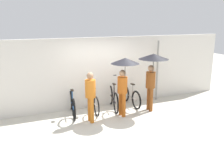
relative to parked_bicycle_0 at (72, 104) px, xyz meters
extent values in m
plane|color=beige|center=(1.10, -1.25, -0.37)|extent=(30.00, 30.00, 0.00)
cube|color=silver|center=(1.10, 0.50, 0.87)|extent=(10.58, 0.12, 2.48)
torus|color=black|center=(0.08, 0.52, -0.01)|extent=(0.17, 0.71, 0.71)
torus|color=black|center=(-0.08, -0.53, -0.01)|extent=(0.17, 0.71, 0.71)
cylinder|color=#19478C|center=(0.00, -0.01, -0.01)|extent=(0.20, 1.05, 0.04)
cylinder|color=#19478C|center=(-0.03, -0.19, 0.25)|extent=(0.04, 0.04, 0.52)
cube|color=black|center=(-0.03, -0.19, 0.52)|extent=(0.12, 0.21, 0.03)
cylinder|color=#19478C|center=(0.08, 0.52, 0.29)|extent=(0.04, 0.04, 0.61)
cylinder|color=#19478C|center=(0.08, 0.52, 0.59)|extent=(0.44, 0.10, 0.03)
torus|color=black|center=(0.78, 0.54, -0.03)|extent=(0.11, 0.67, 0.67)
torus|color=black|center=(0.69, -0.47, -0.03)|extent=(0.11, 0.67, 0.67)
cylinder|color=#A59E93|center=(0.73, 0.04, -0.03)|extent=(0.14, 1.02, 0.04)
cylinder|color=#A59E93|center=(0.72, -0.14, 0.23)|extent=(0.04, 0.04, 0.52)
cube|color=black|center=(0.72, -0.14, 0.50)|extent=(0.11, 0.21, 0.03)
cylinder|color=#A59E93|center=(0.78, 0.54, 0.33)|extent=(0.04, 0.04, 0.72)
cylinder|color=#A59E93|center=(0.78, 0.54, 0.69)|extent=(0.44, 0.07, 0.03)
torus|color=black|center=(1.57, 0.47, -0.01)|extent=(0.20, 0.72, 0.73)
torus|color=black|center=(1.37, -0.49, -0.01)|extent=(0.20, 0.72, 0.73)
cylinder|color=black|center=(1.47, -0.01, -0.01)|extent=(0.24, 0.97, 0.04)
cylinder|color=black|center=(1.44, -0.18, 0.28)|extent=(0.04, 0.04, 0.57)
cube|color=black|center=(1.44, -0.18, 0.57)|extent=(0.13, 0.21, 0.03)
cylinder|color=black|center=(1.57, 0.47, 0.36)|extent=(0.04, 0.04, 0.74)
cylinder|color=black|center=(1.57, 0.47, 0.73)|extent=(0.44, 0.12, 0.03)
torus|color=black|center=(2.22, 0.56, -0.04)|extent=(0.07, 0.67, 0.67)
torus|color=black|center=(2.20, -0.39, -0.04)|extent=(0.07, 0.67, 0.67)
cylinder|color=#A59E93|center=(2.21, 0.08, -0.04)|extent=(0.06, 0.96, 0.04)
cylinder|color=#A59E93|center=(2.20, -0.08, 0.21)|extent=(0.04, 0.04, 0.49)
cube|color=black|center=(2.20, -0.08, 0.47)|extent=(0.09, 0.20, 0.03)
cylinder|color=#A59E93|center=(2.22, 0.56, 0.29)|extent=(0.04, 0.04, 0.65)
cylinder|color=#A59E93|center=(2.22, 0.56, 0.61)|extent=(0.44, 0.04, 0.03)
cylinder|color=#C66B1E|center=(0.37, -0.73, 0.03)|extent=(0.13, 0.13, 0.79)
cylinder|color=#C66B1E|center=(0.38, -0.91, 0.03)|extent=(0.13, 0.13, 0.79)
cylinder|color=#C66B1E|center=(0.38, -0.82, 0.69)|extent=(0.32, 0.32, 0.54)
sphere|color=#997051|center=(0.38, -0.82, 1.09)|extent=(0.21, 0.21, 0.21)
cylinder|color=#B25619|center=(1.46, -0.67, 0.02)|extent=(0.13, 0.13, 0.78)
cylinder|color=#B25619|center=(1.49, -0.85, 0.02)|extent=(0.13, 0.13, 0.78)
cylinder|color=#B25619|center=(1.48, -0.76, 0.68)|extent=(0.32, 0.32, 0.53)
sphere|color=tan|center=(1.48, -0.76, 1.06)|extent=(0.20, 0.20, 0.20)
cylinder|color=#332D28|center=(1.49, -0.89, 1.05)|extent=(0.02, 0.02, 0.68)
cone|color=black|center=(1.49, -0.89, 1.48)|extent=(0.89, 0.89, 0.18)
cylinder|color=brown|center=(2.58, -0.58, 0.04)|extent=(0.13, 0.13, 0.81)
cylinder|color=brown|center=(2.57, -0.76, 0.04)|extent=(0.13, 0.13, 0.81)
cylinder|color=brown|center=(2.57, -0.67, 0.72)|extent=(0.32, 0.32, 0.55)
sphere|color=tan|center=(2.57, -0.67, 1.12)|extent=(0.21, 0.21, 0.21)
cylinder|color=#332D28|center=(2.56, -0.81, 1.10)|extent=(0.02, 0.02, 0.70)
cone|color=black|center=(2.56, -0.81, 1.54)|extent=(0.98, 0.98, 0.18)
cylinder|color=gray|center=(3.45, 0.28, 0.78)|extent=(0.07, 0.07, 2.31)
camera|label=1|loc=(-1.85, -7.71, 2.71)|focal=40.00mm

